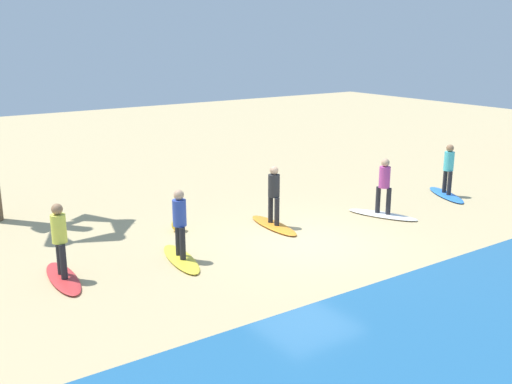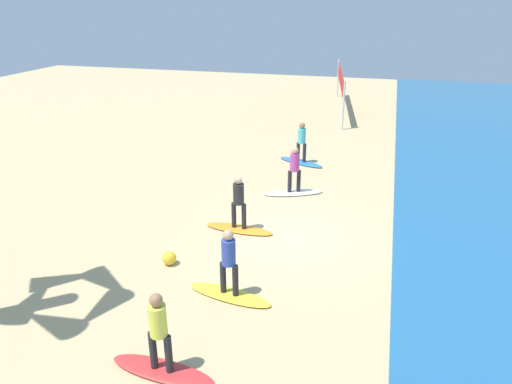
{
  "view_description": "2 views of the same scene",
  "coord_description": "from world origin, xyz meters",
  "px_view_note": "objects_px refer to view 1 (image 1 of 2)",
  "views": [
    {
      "loc": [
        9.26,
        11.14,
        5.16
      ],
      "look_at": [
        0.87,
        -1.0,
        1.23
      ],
      "focal_mm": 41.54,
      "sensor_mm": 36.0,
      "label": 1
    },
    {
      "loc": [
        12.15,
        2.48,
        6.51
      ],
      "look_at": [
        -0.32,
        -0.99,
        1.17
      ],
      "focal_mm": 33.53,
      "sensor_mm": 36.0,
      "label": 2
    }
  ],
  "objects_px": {
    "surfboard_blue": "(446,195)",
    "surfer_yellow": "(180,219)",
    "surfboard_red": "(63,278)",
    "beach_ball": "(178,225)",
    "surfboard_white": "(382,215)",
    "surfer_white": "(384,182)",
    "surfboard_yellow": "(181,259)",
    "surfer_blue": "(449,165)",
    "surfboard_orange": "(274,225)",
    "surfer_red": "(59,235)",
    "surfer_orange": "(274,191)"
  },
  "relations": [
    {
      "from": "surfer_blue",
      "to": "surfer_orange",
      "type": "height_order",
      "value": "same"
    },
    {
      "from": "surfer_blue",
      "to": "surfer_red",
      "type": "height_order",
      "value": "same"
    },
    {
      "from": "surfer_yellow",
      "to": "beach_ball",
      "type": "height_order",
      "value": "surfer_yellow"
    },
    {
      "from": "surfboard_orange",
      "to": "surfer_red",
      "type": "height_order",
      "value": "surfer_red"
    },
    {
      "from": "surfboard_blue",
      "to": "surfboard_red",
      "type": "distance_m",
      "value": 12.57
    },
    {
      "from": "surfboard_orange",
      "to": "surfer_red",
      "type": "bearing_deg",
      "value": -82.76
    },
    {
      "from": "surfer_orange",
      "to": "surfboard_red",
      "type": "xyz_separation_m",
      "value": [
        5.95,
        0.38,
        -0.99
      ]
    },
    {
      "from": "surfboard_blue",
      "to": "surfer_yellow",
      "type": "xyz_separation_m",
      "value": [
        9.92,
        0.17,
        0.99
      ]
    },
    {
      "from": "surfer_orange",
      "to": "surfboard_orange",
      "type": "bearing_deg",
      "value": 180.0
    },
    {
      "from": "surfboard_white",
      "to": "surfboard_yellow",
      "type": "distance_m",
      "value": 6.53
    },
    {
      "from": "surfboard_blue",
      "to": "surfboard_yellow",
      "type": "height_order",
      "value": "same"
    },
    {
      "from": "beach_ball",
      "to": "surfer_red",
      "type": "bearing_deg",
      "value": 23.14
    },
    {
      "from": "beach_ball",
      "to": "surfboard_red",
      "type": "bearing_deg",
      "value": 23.14
    },
    {
      "from": "surfboard_white",
      "to": "surfer_white",
      "type": "bearing_deg",
      "value": -0.0
    },
    {
      "from": "surfboard_blue",
      "to": "surfer_yellow",
      "type": "relative_size",
      "value": 1.28
    },
    {
      "from": "surfboard_orange",
      "to": "surfer_yellow",
      "type": "bearing_deg",
      "value": -72.66
    },
    {
      "from": "surfer_blue",
      "to": "surfboard_red",
      "type": "height_order",
      "value": "surfer_blue"
    },
    {
      "from": "surfboard_red",
      "to": "surfer_yellow",
      "type": "bearing_deg",
      "value": 84.71
    },
    {
      "from": "surfer_blue",
      "to": "surfer_orange",
      "type": "relative_size",
      "value": 1.0
    },
    {
      "from": "surfboard_blue",
      "to": "surfboard_yellow",
      "type": "xyz_separation_m",
      "value": [
        9.92,
        0.17,
        0.0
      ]
    },
    {
      "from": "surfboard_white",
      "to": "surfer_white",
      "type": "height_order",
      "value": "surfer_white"
    },
    {
      "from": "surfer_blue",
      "to": "surfboard_orange",
      "type": "xyz_separation_m",
      "value": [
        6.61,
        -0.64,
        -0.99
      ]
    },
    {
      "from": "surfboard_red",
      "to": "surfboard_blue",
      "type": "bearing_deg",
      "value": 92.76
    },
    {
      "from": "surfboard_blue",
      "to": "surfer_white",
      "type": "xyz_separation_m",
      "value": [
        3.39,
        0.38,
        0.99
      ]
    },
    {
      "from": "surfboard_blue",
      "to": "surfer_blue",
      "type": "bearing_deg",
      "value": 24.91
    },
    {
      "from": "surfboard_yellow",
      "to": "surfer_yellow",
      "type": "relative_size",
      "value": 1.28
    },
    {
      "from": "surfer_yellow",
      "to": "surfboard_orange",
      "type": "bearing_deg",
      "value": -166.29
    },
    {
      "from": "surfer_orange",
      "to": "surfer_white",
      "type": "bearing_deg",
      "value": 162.44
    },
    {
      "from": "surfer_white",
      "to": "surfer_yellow",
      "type": "bearing_deg",
      "value": -1.86
    },
    {
      "from": "surfboard_yellow",
      "to": "beach_ball",
      "type": "xyz_separation_m",
      "value": [
        -0.95,
        -1.97,
        0.14
      ]
    },
    {
      "from": "surfboard_yellow",
      "to": "surfboard_orange",
      "type": "bearing_deg",
      "value": 113.26
    },
    {
      "from": "surfboard_blue",
      "to": "surfboard_white",
      "type": "xyz_separation_m",
      "value": [
        3.39,
        0.38,
        0.0
      ]
    },
    {
      "from": "surfboard_yellow",
      "to": "beach_ball",
      "type": "height_order",
      "value": "beach_ball"
    },
    {
      "from": "surfboard_red",
      "to": "beach_ball",
      "type": "relative_size",
      "value": 5.74
    },
    {
      "from": "surfer_blue",
      "to": "surfer_red",
      "type": "bearing_deg",
      "value": -1.19
    },
    {
      "from": "surfboard_yellow",
      "to": "surfer_red",
      "type": "bearing_deg",
      "value": -89.69
    },
    {
      "from": "surfboard_blue",
      "to": "surfboard_orange",
      "type": "xyz_separation_m",
      "value": [
        6.61,
        -0.64,
        0.0
      ]
    },
    {
      "from": "surfboard_orange",
      "to": "surfboard_red",
      "type": "xyz_separation_m",
      "value": [
        5.95,
        0.38,
        0.0
      ]
    },
    {
      "from": "surfboard_blue",
      "to": "surfer_blue",
      "type": "relative_size",
      "value": 1.28
    },
    {
      "from": "surfboard_blue",
      "to": "beach_ball",
      "type": "xyz_separation_m",
      "value": [
        8.97,
        -1.8,
        0.14
      ]
    },
    {
      "from": "surfboard_orange",
      "to": "beach_ball",
      "type": "bearing_deg",
      "value": -112.59
    },
    {
      "from": "surfer_white",
      "to": "surfer_orange",
      "type": "height_order",
      "value": "same"
    },
    {
      "from": "surfer_white",
      "to": "surfboard_orange",
      "type": "xyz_separation_m",
      "value": [
        3.22,
        -1.02,
        -0.99
      ]
    },
    {
      "from": "surfboard_blue",
      "to": "surfer_white",
      "type": "relative_size",
      "value": 1.28
    },
    {
      "from": "surfer_orange",
      "to": "surfboard_red",
      "type": "bearing_deg",
      "value": 3.62
    },
    {
      "from": "surfer_red",
      "to": "beach_ball",
      "type": "bearing_deg",
      "value": -156.86
    },
    {
      "from": "surfer_blue",
      "to": "surfboard_white",
      "type": "xyz_separation_m",
      "value": [
        3.39,
        0.38,
        -0.99
      ]
    },
    {
      "from": "surfboard_orange",
      "to": "surfer_red",
      "type": "xyz_separation_m",
      "value": [
        5.95,
        0.38,
        0.99
      ]
    },
    {
      "from": "surfboard_blue",
      "to": "surfboard_white",
      "type": "relative_size",
      "value": 1.0
    },
    {
      "from": "surfboard_yellow",
      "to": "surfer_red",
      "type": "xyz_separation_m",
      "value": [
        2.65,
        -0.43,
        0.99
      ]
    }
  ]
}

